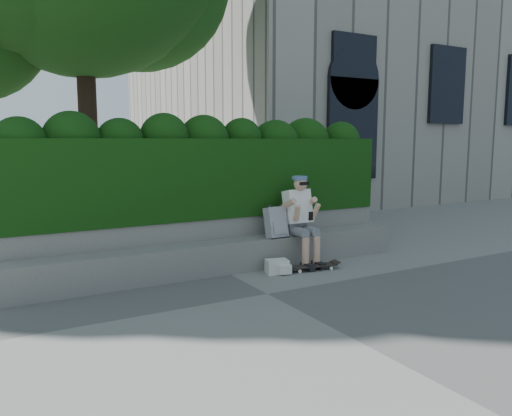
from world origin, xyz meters
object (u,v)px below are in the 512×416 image
person (300,217)px  backpack_ground (277,267)px  backpack_plaid (276,222)px  skateboard (313,266)px

person → backpack_ground: size_ratio=4.39×
person → backpack_plaid: bearing=168.1°
backpack_ground → backpack_plaid: bearing=74.2°
backpack_plaid → backpack_ground: 0.72m
person → backpack_plaid: (-0.39, 0.08, -0.07)m
person → skateboard: (-0.03, -0.41, -0.69)m
backpack_plaid → backpack_ground: backpack_plaid is taller
skateboard → backpack_plaid: backpack_plaid is taller
backpack_plaid → skateboard: bearing=-58.2°
person → skateboard: person is taller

